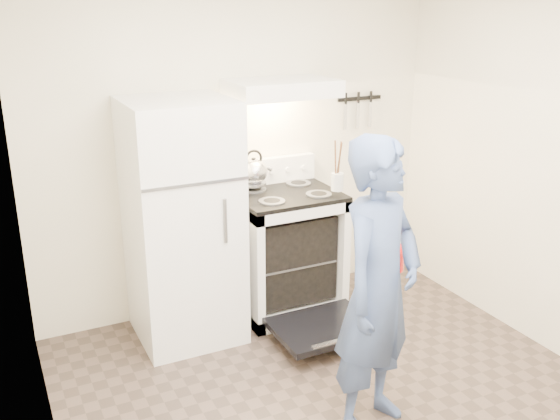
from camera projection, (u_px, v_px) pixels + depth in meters
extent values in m
cube|color=white|center=(239.00, 147.00, 4.71)|extent=(3.20, 0.02, 2.50)
cube|color=white|center=(182.00, 223.00, 4.30)|extent=(0.70, 0.70, 1.70)
cube|color=white|center=(286.00, 254.00, 4.78)|extent=(0.76, 0.65, 0.92)
cube|color=black|center=(286.00, 194.00, 4.63)|extent=(0.76, 0.65, 0.03)
cube|color=white|center=(269.00, 171.00, 4.83)|extent=(0.76, 0.07, 0.20)
cube|color=black|center=(323.00, 327.00, 4.38)|extent=(0.70, 0.54, 0.04)
cube|color=slate|center=(286.00, 256.00, 4.79)|extent=(0.60, 0.52, 0.01)
cube|color=white|center=(281.00, 88.00, 4.44)|extent=(0.76, 0.50, 0.12)
cube|color=black|center=(359.00, 98.00, 5.03)|extent=(0.40, 0.02, 0.03)
cylinder|color=#826047|center=(280.00, 252.00, 4.83)|extent=(0.34, 0.34, 0.02)
cylinder|color=silver|center=(337.00, 182.00, 4.55)|extent=(0.10, 0.10, 0.13)
imported|color=#36456F|center=(378.00, 289.00, 3.33)|extent=(0.72, 0.62, 1.68)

